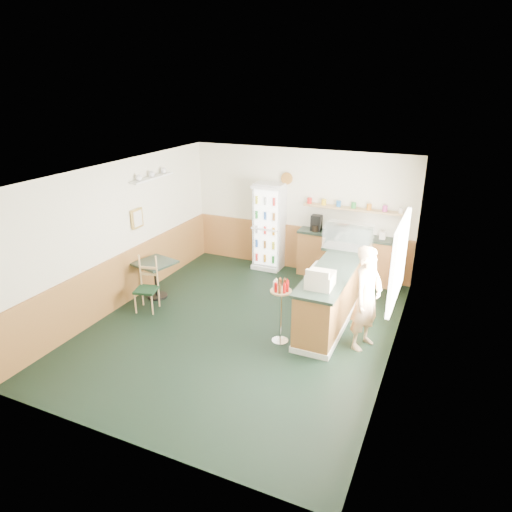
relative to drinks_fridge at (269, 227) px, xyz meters
The scene contains 13 objects.
ground 2.98m from the drinks_fridge, 77.12° to the right, with size 6.00×6.00×0.00m, color black.
room_envelope 2.12m from the drinks_fridge, 78.75° to the right, with size 5.04×6.02×2.72m.
service_counter 2.64m from the drinks_fridge, 40.14° to the right, with size 0.68×3.01×1.01m.
back_counter 1.87m from the drinks_fridge, ahead, with size 2.24×0.42×1.69m.
drinks_fridge is the anchor object (origin of this frame).
display_case 2.18m from the drinks_fridge, 23.69° to the right, with size 0.90×0.47×0.51m.
cash_register 3.34m from the drinks_fridge, 53.62° to the right, with size 0.40×0.43×0.23m, color beige.
shopkeeper 3.65m from the drinks_fridge, 42.74° to the right, with size 0.57×0.41×1.71m, color tan.
condiment_stand 3.23m from the drinks_fridge, 64.10° to the right, with size 0.35×0.35×1.08m.
newspaper_rack 2.43m from the drinks_fridge, 47.55° to the right, with size 0.10×0.48×0.75m.
cafe_table 2.78m from the drinks_fridge, 121.29° to the right, with size 0.81×0.81×0.75m.
cafe_chair 3.09m from the drinks_fridge, 114.43° to the right, with size 0.46×0.46×1.03m.
dog_doorstop 2.39m from the drinks_fridge, 52.70° to the right, with size 0.20×0.26×0.25m.
Camera 1 is at (3.07, -6.28, 4.03)m, focal length 32.00 mm.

